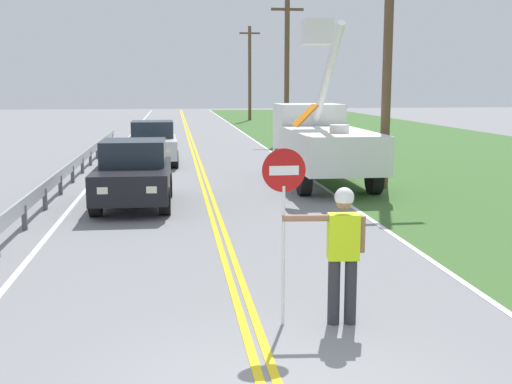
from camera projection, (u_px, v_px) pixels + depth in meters
The scene contains 14 objects.
grass_verge_right at pixel (471, 159), 27.34m from camera, with size 16.00×110.00×0.01m, color #3D662D.
centerline_yellow_left at pixel (196, 163), 25.87m from camera, with size 0.11×110.00×0.01m, color yellow.
centerline_yellow_right at pixel (200, 163), 25.89m from camera, with size 0.11×110.00×0.01m, color yellow.
edge_line_right at pixel (286, 162), 26.34m from camera, with size 0.12×110.00×0.01m, color silver.
edge_line_left at pixel (107, 164), 25.43m from camera, with size 0.12×110.00×0.01m, color silver.
flagger_worker at pixel (342, 247), 8.33m from camera, with size 1.08×0.28×1.83m.
stop_sign_paddle at pixel (284, 197), 8.19m from camera, with size 0.56×0.04×2.33m.
utility_bucket_truck at pixel (320, 139), 20.72m from camera, with size 2.70×6.82×5.22m.
oncoming_sedan_nearest at pixel (134, 174), 16.66m from camera, with size 1.97×4.13×1.70m.
oncoming_sedan_second at pixel (153, 143), 25.39m from camera, with size 1.98×4.14×1.70m.
utility_pole_near at pixel (388, 50), 19.01m from camera, with size 1.80×0.28×7.89m.
utility_pole_mid at pixel (287, 67), 35.75m from camera, with size 1.80×0.28×7.81m.
utility_pole_far at pixel (250, 72), 56.57m from camera, with size 1.80×0.28×8.17m.
guardrail_left_shoulder at pixel (66, 172), 19.48m from camera, with size 0.10×32.00×0.71m.
Camera 1 is at (-0.95, -5.81, 3.12)m, focal length 45.06 mm.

